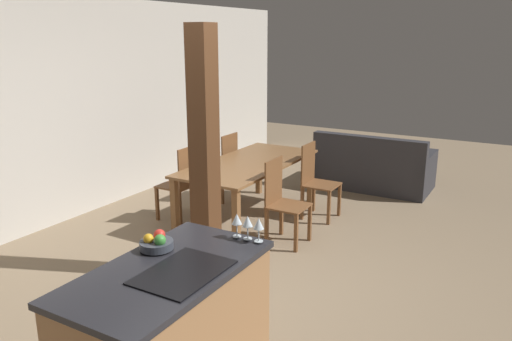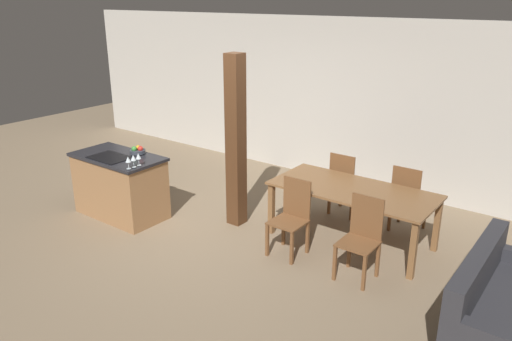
{
  "view_description": "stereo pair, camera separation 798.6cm",
  "coord_description": "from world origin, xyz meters",
  "px_view_note": "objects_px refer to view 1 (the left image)",
  "views": [
    {
      "loc": [
        -3.48,
        -2.15,
        2.23
      ],
      "look_at": [
        0.6,
        0.2,
        0.95
      ],
      "focal_mm": 35.0,
      "sensor_mm": 36.0,
      "label": 1
    },
    {
      "loc": [
        4.11,
        -4.49,
        3.03
      ],
      "look_at": [
        0.6,
        0.2,
        0.95
      ],
      "focal_mm": 35.0,
      "sensor_mm": 36.0,
      "label": 2
    }
  ],
  "objects_px": {
    "wine_glass_near": "(259,224)",
    "couch": "(374,169)",
    "dining_chair_near_left": "(282,200)",
    "dining_chair_near_right": "(316,180)",
    "timber_post": "(204,157)",
    "wine_glass_far": "(237,220)",
    "kitchen_island": "(170,334)",
    "wine_glass_middle": "(248,222)",
    "fruit_bowl": "(157,242)",
    "dining_chair_far_left": "(182,182)",
    "dining_chair_far_right": "(223,166)",
    "dining_table": "(249,168)"
  },
  "relations": [
    {
      "from": "dining_chair_near_left",
      "to": "couch",
      "type": "relative_size",
      "value": 0.57
    },
    {
      "from": "kitchen_island",
      "to": "dining_chair_far_left",
      "type": "bearing_deg",
      "value": 36.86
    },
    {
      "from": "wine_glass_middle",
      "to": "dining_chair_far_right",
      "type": "bearing_deg",
      "value": 36.32
    },
    {
      "from": "wine_glass_far",
      "to": "couch",
      "type": "relative_size",
      "value": 0.1
    },
    {
      "from": "kitchen_island",
      "to": "wine_glass_far",
      "type": "distance_m",
      "value": 0.84
    },
    {
      "from": "fruit_bowl",
      "to": "dining_chair_far_right",
      "type": "bearing_deg",
      "value": 27.14
    },
    {
      "from": "wine_glass_far",
      "to": "dining_table",
      "type": "bearing_deg",
      "value": 28.96
    },
    {
      "from": "wine_glass_far",
      "to": "dining_chair_far_left",
      "type": "xyz_separation_m",
      "value": [
        1.97,
        2.04,
        -0.55
      ]
    },
    {
      "from": "wine_glass_near",
      "to": "dining_chair_near_left",
      "type": "xyz_separation_m",
      "value": [
        1.97,
        0.82,
        -0.55
      ]
    },
    {
      "from": "dining_table",
      "to": "dining_chair_near_right",
      "type": "height_order",
      "value": "dining_chair_near_right"
    },
    {
      "from": "timber_post",
      "to": "dining_chair_near_right",
      "type": "bearing_deg",
      "value": -7.43
    },
    {
      "from": "wine_glass_near",
      "to": "dining_chair_far_left",
      "type": "distance_m",
      "value": 3.01
    },
    {
      "from": "wine_glass_far",
      "to": "dining_chair_near_right",
      "type": "height_order",
      "value": "wine_glass_far"
    },
    {
      "from": "kitchen_island",
      "to": "wine_glass_middle",
      "type": "height_order",
      "value": "wine_glass_middle"
    },
    {
      "from": "dining_chair_near_right",
      "to": "couch",
      "type": "xyz_separation_m",
      "value": [
        1.6,
        -0.26,
        -0.2
      ]
    },
    {
      "from": "dining_table",
      "to": "dining_chair_far_left",
      "type": "height_order",
      "value": "dining_chair_far_left"
    },
    {
      "from": "dining_chair_near_left",
      "to": "timber_post",
      "type": "bearing_deg",
      "value": 166.34
    },
    {
      "from": "kitchen_island",
      "to": "wine_glass_far",
      "type": "bearing_deg",
      "value": -11.22
    },
    {
      "from": "dining_chair_near_right",
      "to": "dining_chair_far_left",
      "type": "distance_m",
      "value": 1.67
    },
    {
      "from": "wine_glass_far",
      "to": "dining_chair_near_right",
      "type": "relative_size",
      "value": 0.17
    },
    {
      "from": "wine_glass_near",
      "to": "couch",
      "type": "height_order",
      "value": "wine_glass_near"
    },
    {
      "from": "timber_post",
      "to": "dining_table",
      "type": "bearing_deg",
      "value": 15.91
    },
    {
      "from": "wine_glass_near",
      "to": "kitchen_island",
      "type": "bearing_deg",
      "value": 154.21
    },
    {
      "from": "dining_table",
      "to": "timber_post",
      "type": "height_order",
      "value": "timber_post"
    },
    {
      "from": "wine_glass_near",
      "to": "dining_chair_far_right",
      "type": "height_order",
      "value": "wine_glass_near"
    },
    {
      "from": "fruit_bowl",
      "to": "dining_chair_far_left",
      "type": "xyz_separation_m",
      "value": [
        2.39,
        1.7,
        -0.47
      ]
    },
    {
      "from": "dining_chair_near_left",
      "to": "dining_chair_far_left",
      "type": "bearing_deg",
      "value": 90.0
    },
    {
      "from": "fruit_bowl",
      "to": "dining_chair_near_left",
      "type": "distance_m",
      "value": 2.45
    },
    {
      "from": "wine_glass_middle",
      "to": "dining_chair_far_left",
      "type": "height_order",
      "value": "wine_glass_middle"
    },
    {
      "from": "dining_chair_near_left",
      "to": "couch",
      "type": "xyz_separation_m",
      "value": [
        2.52,
        -0.26,
        -0.2
      ]
    },
    {
      "from": "kitchen_island",
      "to": "wine_glass_far",
      "type": "relative_size",
      "value": 8.16
    },
    {
      "from": "dining_chair_far_right",
      "to": "wine_glass_middle",
      "type": "bearing_deg",
      "value": 36.32
    },
    {
      "from": "wine_glass_near",
      "to": "wine_glass_far",
      "type": "distance_m",
      "value": 0.17
    },
    {
      "from": "wine_glass_near",
      "to": "wine_glass_far",
      "type": "xyz_separation_m",
      "value": [
        0.0,
        0.17,
        0.0
      ]
    },
    {
      "from": "kitchen_island",
      "to": "wine_glass_far",
      "type": "height_order",
      "value": "wine_glass_far"
    },
    {
      "from": "dining_chair_near_right",
      "to": "dining_chair_far_left",
      "type": "relative_size",
      "value": 1.0
    },
    {
      "from": "dining_chair_near_left",
      "to": "dining_chair_near_right",
      "type": "relative_size",
      "value": 1.0
    },
    {
      "from": "kitchen_island",
      "to": "timber_post",
      "type": "distance_m",
      "value": 1.84
    },
    {
      "from": "dining_chair_near_right",
      "to": "wine_glass_far",
      "type": "bearing_deg",
      "value": -167.33
    },
    {
      "from": "fruit_bowl",
      "to": "couch",
      "type": "height_order",
      "value": "fruit_bowl"
    },
    {
      "from": "wine_glass_near",
      "to": "timber_post",
      "type": "bearing_deg",
      "value": 50.11
    },
    {
      "from": "dining_chair_far_right",
      "to": "couch",
      "type": "bearing_deg",
      "value": 134.22
    },
    {
      "from": "dining_chair_near_left",
      "to": "fruit_bowl",
      "type": "bearing_deg",
      "value": -172.67
    },
    {
      "from": "couch",
      "to": "dining_chair_far_right",
      "type": "bearing_deg",
      "value": 44.09
    },
    {
      "from": "dining_chair_near_left",
      "to": "wine_glass_far",
      "type": "bearing_deg",
      "value": -161.75
    },
    {
      "from": "wine_glass_middle",
      "to": "dining_chair_far_right",
      "type": "distance_m",
      "value": 3.63
    },
    {
      "from": "wine_glass_far",
      "to": "wine_glass_middle",
      "type": "bearing_deg",
      "value": -90.0
    },
    {
      "from": "dining_chair_far_right",
      "to": "dining_chair_near_right",
      "type": "bearing_deg",
      "value": 90.0
    },
    {
      "from": "couch",
      "to": "timber_post",
      "type": "bearing_deg",
      "value": 81.69
    },
    {
      "from": "fruit_bowl",
      "to": "dining_table",
      "type": "distance_m",
      "value": 3.04
    }
  ]
}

